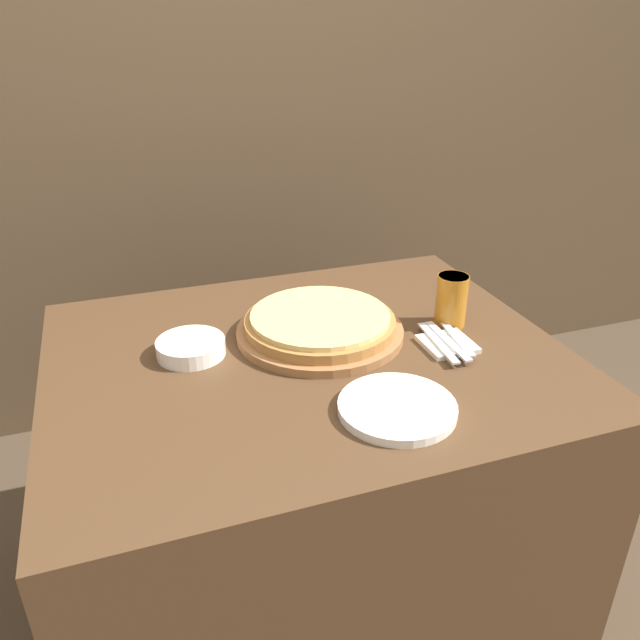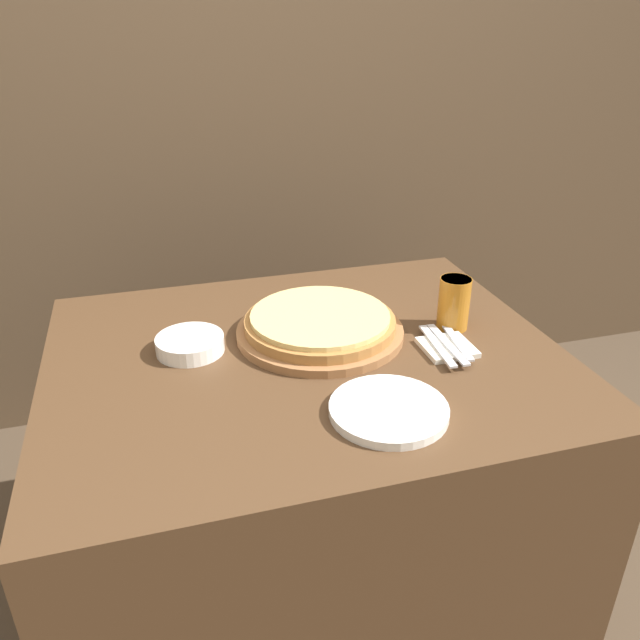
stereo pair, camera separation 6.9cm
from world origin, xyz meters
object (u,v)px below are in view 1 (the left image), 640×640
at_px(pizza_on_board, 320,325).
at_px(fork, 438,343).
at_px(spoon, 457,339).
at_px(dinner_knife, 448,341).
at_px(dinner_plate, 397,408).
at_px(side_bowl, 191,347).
at_px(beer_glass, 452,298).

bearing_deg(pizza_on_board, fork, -32.31).
height_order(fork, spoon, same).
distance_m(pizza_on_board, dinner_knife, 0.29).
xyz_separation_m(dinner_plate, spoon, (0.24, 0.19, 0.01)).
relative_size(side_bowl, fork, 0.78).
distance_m(side_bowl, dinner_knife, 0.57).
bearing_deg(dinner_knife, pizza_on_board, 150.31).
height_order(dinner_plate, dinner_knife, dinner_plate).
distance_m(fork, dinner_knife, 0.03).
distance_m(beer_glass, fork, 0.14).
xyz_separation_m(dinner_plate, fork, (0.19, 0.19, 0.01)).
relative_size(beer_glass, dinner_knife, 0.66).
distance_m(side_bowl, spoon, 0.60).
height_order(dinner_plate, spoon, dinner_plate).
distance_m(dinner_plate, spoon, 0.31).
xyz_separation_m(side_bowl, dinner_knife, (0.55, -0.15, -0.00)).
height_order(pizza_on_board, dinner_plate, pizza_on_board).
distance_m(pizza_on_board, spoon, 0.32).
xyz_separation_m(fork, spoon, (0.05, 0.00, 0.00)).
bearing_deg(fork, dinner_plate, -134.81).
distance_m(dinner_plate, fork, 0.27).
relative_size(pizza_on_board, fork, 2.02).
relative_size(fork, dinner_knife, 1.00).
bearing_deg(dinner_knife, beer_glass, 58.43).
bearing_deg(dinner_knife, dinner_plate, -138.29).
height_order(pizza_on_board, dinner_knife, pizza_on_board).
bearing_deg(pizza_on_board, beer_glass, -8.58).
height_order(side_bowl, fork, side_bowl).
xyz_separation_m(pizza_on_board, side_bowl, (-0.30, 0.01, -0.01)).
relative_size(beer_glass, dinner_plate, 0.56).
xyz_separation_m(pizza_on_board, spoon, (0.28, -0.15, -0.01)).
height_order(pizza_on_board, fork, pizza_on_board).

